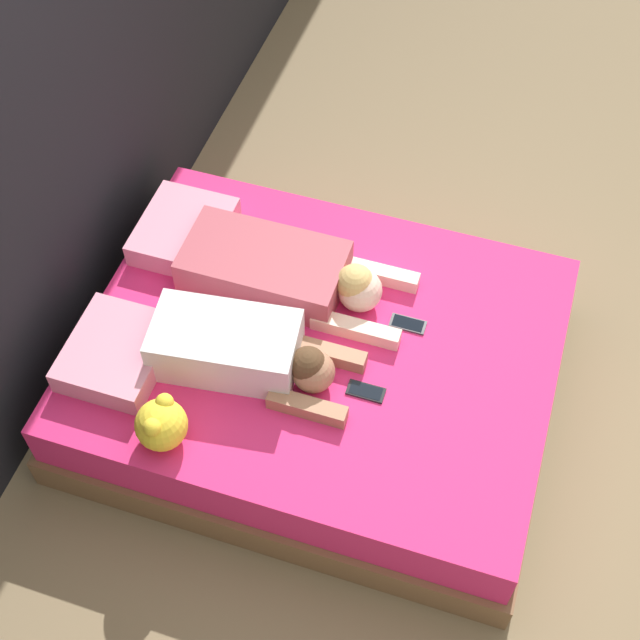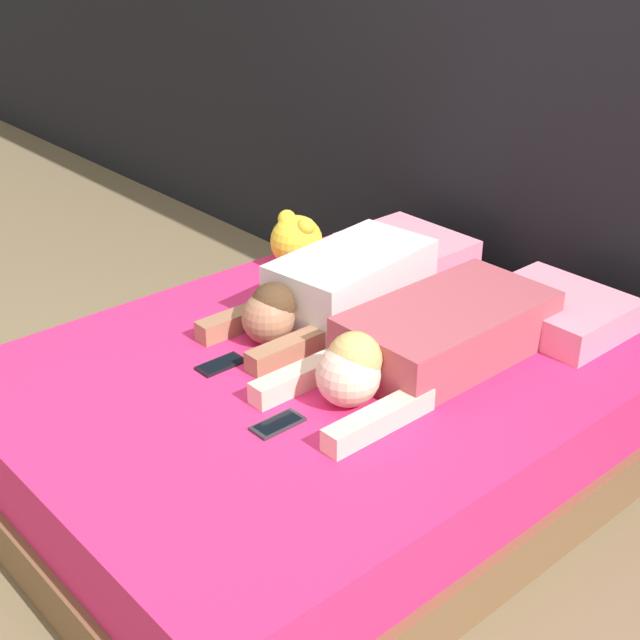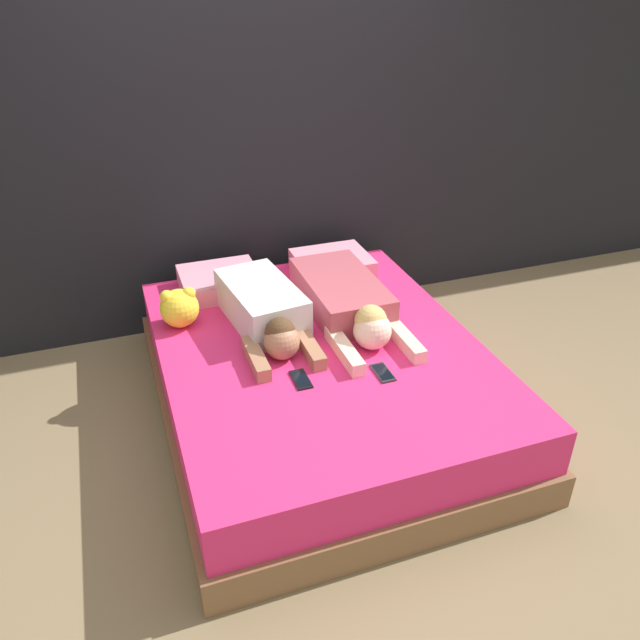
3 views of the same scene
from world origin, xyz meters
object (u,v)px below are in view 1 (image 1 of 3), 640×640
pillow_head_left (117,353)px  person_left (245,351)px  cell_phone_left (366,391)px  person_right (287,273)px  pillow_head_right (184,231)px  plush_toy (161,424)px  bed (320,368)px  cell_phone_right (408,324)px

pillow_head_left → person_left: 0.55m
cell_phone_left → person_right: bearing=48.7°
pillow_head_right → cell_phone_left: (-0.55, -1.04, -0.05)m
pillow_head_left → plush_toy: size_ratio=2.07×
bed → pillow_head_right: (0.36, 0.78, 0.27)m
person_left → cell_phone_right: 0.73m
pillow_head_right → cell_phone_right: bearing=-98.1°
cell_phone_left → cell_phone_right: 0.40m
pillow_head_right → plush_toy: 1.06m
pillow_head_right → cell_phone_right: pillow_head_right is taller
person_right → cell_phone_right: person_right is taller
person_right → cell_phone_left: size_ratio=6.52×
pillow_head_left → cell_phone_right: 1.25m
pillow_head_left → person_left: bearing=-74.7°
pillow_head_right → cell_phone_right: (-0.16, -1.12, -0.05)m
cell_phone_right → plush_toy: bearing=137.1°
pillow_head_right → plush_toy: (-1.00, -0.34, 0.05)m
pillow_head_right → pillow_head_left: bearing=180.0°
bed → person_left: bearing=130.2°
pillow_head_right → person_left: person_left is taller
person_right → plush_toy: person_right is taller
cell_phone_left → plush_toy: 0.84m
bed → pillow_head_right: pillow_head_right is taller
plush_toy → pillow_head_right: bearing=18.6°
cell_phone_left → cell_phone_right: same height
bed → cell_phone_left: cell_phone_left is taller
pillow_head_right → plush_toy: size_ratio=2.07×
bed → cell_phone_left: bearing=-126.0°
bed → pillow_head_left: 0.90m
person_right → bed: bearing=-136.4°
pillow_head_left → plush_toy: 0.44m
bed → plush_toy: (-0.64, 0.44, 0.33)m
pillow_head_left → cell_phone_left: (0.17, -1.04, -0.05)m
pillow_head_left → person_right: person_right is taller
pillow_head_left → person_right: size_ratio=0.44×
pillow_head_left → cell_phone_left: pillow_head_left is taller
pillow_head_right → bed: bearing=-114.7°
pillow_head_left → cell_phone_left: bearing=-80.7°
person_left → pillow_head_left: bearing=105.3°
bed → person_right: size_ratio=2.01×
person_right → cell_phone_right: size_ratio=6.52×
cell_phone_left → cell_phone_right: (0.39, -0.08, 0.00)m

